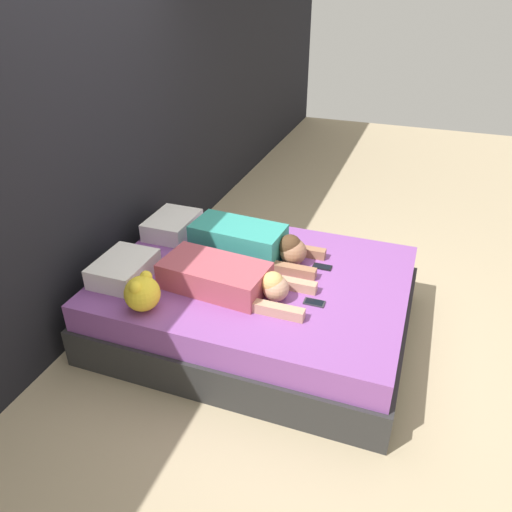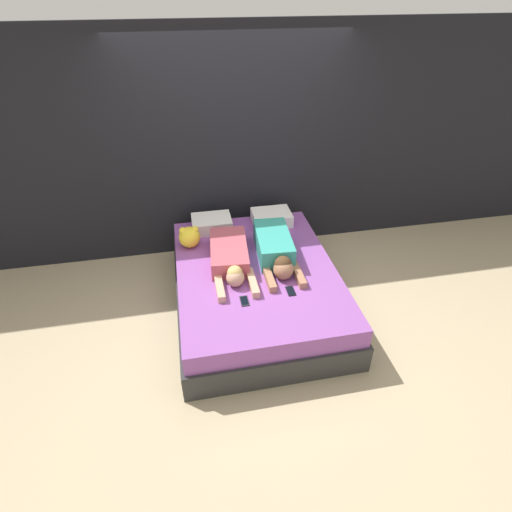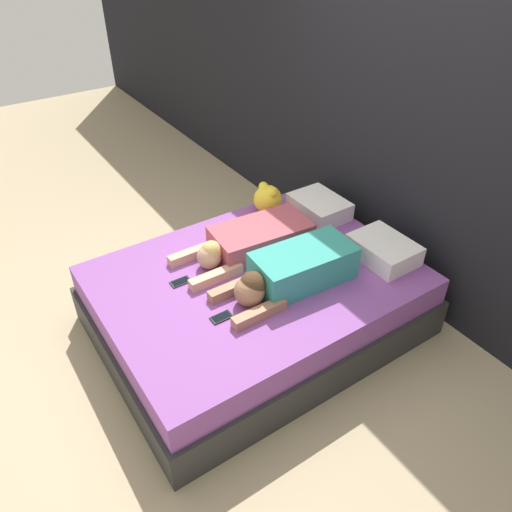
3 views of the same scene
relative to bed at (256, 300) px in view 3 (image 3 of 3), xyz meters
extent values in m
plane|color=tan|center=(0.00, 0.00, -0.24)|extent=(12.00, 12.00, 0.00)
cube|color=black|center=(0.00, 1.24, 1.06)|extent=(12.00, 0.06, 2.60)
cube|color=#2D2D2D|center=(0.00, 0.00, -0.10)|extent=(1.65, 2.17, 0.29)
cube|color=#8C4C9E|center=(0.00, 0.00, 0.15)|extent=(1.59, 2.11, 0.20)
cube|color=white|center=(-0.36, 0.86, 0.32)|extent=(0.45, 0.34, 0.15)
cube|color=white|center=(0.36, 0.86, 0.32)|extent=(0.45, 0.34, 0.15)
cube|color=#B24C59|center=(-0.25, 0.21, 0.34)|extent=(0.43, 0.74, 0.18)
sphere|color=tan|center=(-0.25, -0.23, 0.34)|extent=(0.17, 0.17, 0.17)
sphere|color=#D8B266|center=(-0.25, -0.21, 0.38)|extent=(0.15, 0.15, 0.15)
cube|color=tan|center=(-0.40, -0.27, 0.28)|extent=(0.07, 0.39, 0.07)
cube|color=tan|center=(-0.09, -0.27, 0.28)|extent=(0.07, 0.39, 0.07)
cube|color=teal|center=(0.23, 0.23, 0.37)|extent=(0.39, 0.70, 0.24)
sphere|color=#A37051|center=(0.23, -0.21, 0.35)|extent=(0.20, 0.20, 0.20)
sphere|color=#4C331E|center=(0.23, -0.18, 0.39)|extent=(0.17, 0.17, 0.17)
cube|color=#A37051|center=(0.08, -0.23, 0.28)|extent=(0.07, 0.38, 0.07)
cube|color=#A37051|center=(0.38, -0.23, 0.28)|extent=(0.07, 0.38, 0.07)
cube|color=#2D2D33|center=(-0.20, -0.48, 0.25)|extent=(0.07, 0.14, 0.01)
cube|color=black|center=(-0.20, -0.48, 0.26)|extent=(0.06, 0.12, 0.00)
cube|color=black|center=(0.25, -0.42, 0.25)|extent=(0.07, 0.14, 0.01)
cube|color=black|center=(0.25, -0.42, 0.26)|extent=(0.06, 0.12, 0.00)
sphere|color=yellow|center=(-0.63, 0.54, 0.36)|extent=(0.23, 0.23, 0.23)
sphere|color=yellow|center=(-0.69, 0.54, 0.45)|extent=(0.08, 0.08, 0.08)
sphere|color=yellow|center=(-0.57, 0.54, 0.45)|extent=(0.08, 0.08, 0.08)
camera|label=1|loc=(-2.82, -1.02, 2.17)|focal=35.00mm
camera|label=2|loc=(-0.63, -3.19, 2.69)|focal=28.00mm
camera|label=3|loc=(2.25, -1.51, 2.39)|focal=35.00mm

